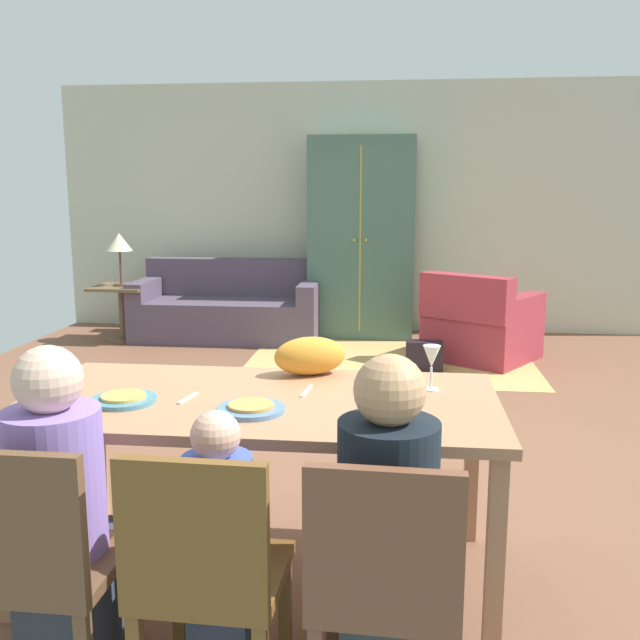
{
  "coord_description": "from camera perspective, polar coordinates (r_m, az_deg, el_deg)",
  "views": [
    {
      "loc": [
        0.36,
        -4.2,
        1.57
      ],
      "look_at": [
        -0.07,
        -0.37,
        0.85
      ],
      "focal_mm": 39.68,
      "sensor_mm": 36.0,
      "label": 1
    }
  ],
  "objects": [
    {
      "name": "ground_plane",
      "position": [
        5.0,
        1.93,
        -7.85
      ],
      "size": [
        6.86,
        6.26,
        0.02
      ],
      "primitive_type": "cube",
      "color": "brown"
    },
    {
      "name": "back_wall",
      "position": [
        7.92,
        3.81,
        8.96
      ],
      "size": [
        6.86,
        0.1,
        2.7
      ],
      "primitive_type": "cube",
      "color": "beige",
      "rests_on": "ground_plane"
    },
    {
      "name": "dining_table",
      "position": [
        2.83,
        -4.79,
        -7.59
      ],
      "size": [
        1.86,
        0.93,
        0.76
      ],
      "color": "#AA7752",
      "rests_on": "ground_plane"
    },
    {
      "name": "plate_near_man",
      "position": [
        2.84,
        -15.55,
        -6.23
      ],
      "size": [
        0.25,
        0.25,
        0.02
      ],
      "primitive_type": "cylinder",
      "color": "teal",
      "rests_on": "dining_table"
    },
    {
      "name": "pizza_near_man",
      "position": [
        2.84,
        -15.57,
        -5.94
      ],
      "size": [
        0.17,
        0.17,
        0.01
      ],
      "primitive_type": "cylinder",
      "color": "gold",
      "rests_on": "plate_near_man"
    },
    {
      "name": "plate_near_child",
      "position": [
        2.64,
        -5.57,
        -7.18
      ],
      "size": [
        0.25,
        0.25,
        0.02
      ],
      "primitive_type": "cylinder",
      "color": "#567DA6",
      "rests_on": "dining_table"
    },
    {
      "name": "pizza_near_child",
      "position": [
        2.63,
        -5.58,
        -6.86
      ],
      "size": [
        0.17,
        0.17,
        0.01
      ],
      "primitive_type": "cylinder",
      "color": "#D09448",
      "rests_on": "plate_near_child"
    },
    {
      "name": "wine_glass",
      "position": [
        2.9,
        8.99,
        -3.08
      ],
      "size": [
        0.07,
        0.07,
        0.19
      ],
      "color": "silver",
      "rests_on": "dining_table"
    },
    {
      "name": "fork",
      "position": [
        2.83,
        -10.61,
        -6.21
      ],
      "size": [
        0.05,
        0.15,
        0.01
      ],
      "primitive_type": "cube",
      "rotation": [
        0.0,
        0.0,
        -0.21
      ],
      "color": "silver",
      "rests_on": "dining_table"
    },
    {
      "name": "knife",
      "position": [
        2.88,
        -1.13,
        -5.74
      ],
      "size": [
        0.03,
        0.17,
        0.01
      ],
      "primitive_type": "cube",
      "rotation": [
        0.0,
        0.0,
        -0.11
      ],
      "color": "silver",
      "rests_on": "dining_table"
    },
    {
      "name": "dining_chair_man",
      "position": [
        2.35,
        -21.88,
        -17.55
      ],
      "size": [
        0.42,
        0.42,
        0.87
      ],
      "color": "brown",
      "rests_on": "ground_plane"
    },
    {
      "name": "person_man",
      "position": [
        2.48,
        -19.93,
        -15.35
      ],
      "size": [
        0.3,
        0.4,
        1.11
      ],
      "color": "#373D4A",
      "rests_on": "ground_plane"
    },
    {
      "name": "dining_chair_child",
      "position": [
        2.17,
        -9.2,
        -19.33
      ],
      "size": [
        0.43,
        0.43,
        0.87
      ],
      "color": "brown",
      "rests_on": "ground_plane"
    },
    {
      "name": "person_child",
      "position": [
        2.35,
        -7.91,
        -18.58
      ],
      "size": [
        0.22,
        0.29,
        0.92
      ],
      "color": "#333B4F",
      "rests_on": "ground_plane"
    },
    {
      "name": "dining_chair_woman",
      "position": [
        2.11,
        5.23,
        -20.27
      ],
      "size": [
        0.44,
        0.44,
        0.87
      ],
      "color": "brown",
      "rests_on": "ground_plane"
    },
    {
      "name": "person_woman",
      "position": [
        2.25,
        5.46,
        -17.52
      ],
      "size": [
        0.3,
        0.41,
        1.11
      ],
      "color": "#344248",
      "rests_on": "ground_plane"
    },
    {
      "name": "cat",
      "position": [
        3.11,
        -0.82,
        -2.92
      ],
      "size": [
        0.36,
        0.27,
        0.17
      ],
      "primitive_type": "ellipsoid",
      "rotation": [
        0.0,
        0.0,
        0.37
      ],
      "color": "orange",
      "rests_on": "dining_table"
    },
    {
      "name": "area_rug",
      "position": [
        6.56,
        5.67,
        -3.29
      ],
      "size": [
        2.6,
        1.8,
        0.01
      ],
      "primitive_type": "cube",
      "color": "tan",
      "rests_on": "ground_plane"
    },
    {
      "name": "couch",
      "position": [
        7.55,
        -7.34,
        0.82
      ],
      "size": [
        1.93,
        0.86,
        0.82
      ],
      "color": "#4D4052",
      "rests_on": "ground_plane"
    },
    {
      "name": "armchair",
      "position": [
        6.69,
        12.77,
        -0.47
      ],
      "size": [
        1.18,
        1.19,
        0.82
      ],
      "color": "maroon",
      "rests_on": "ground_plane"
    },
    {
      "name": "armoire",
      "position": [
        7.55,
        3.38,
        6.61
      ],
      "size": [
        1.1,
        0.59,
        2.1
      ],
      "color": "#416353",
      "rests_on": "ground_plane"
    },
    {
      "name": "side_table",
      "position": [
        7.62,
        -15.64,
        1.18
      ],
      "size": [
        0.56,
        0.56,
        0.58
      ],
      "color": "brown",
      "rests_on": "ground_plane"
    },
    {
      "name": "table_lamp",
      "position": [
        7.55,
        -15.88,
        5.91
      ],
      "size": [
        0.26,
        0.26,
        0.54
      ],
      "color": "brown",
      "rests_on": "side_table"
    },
    {
      "name": "handbag",
      "position": [
        6.24,
        8.4,
        -2.88
      ],
      "size": [
        0.32,
        0.16,
        0.26
      ],
      "primitive_type": "cube",
      "color": "black",
      "rests_on": "ground_plane"
    }
  ]
}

